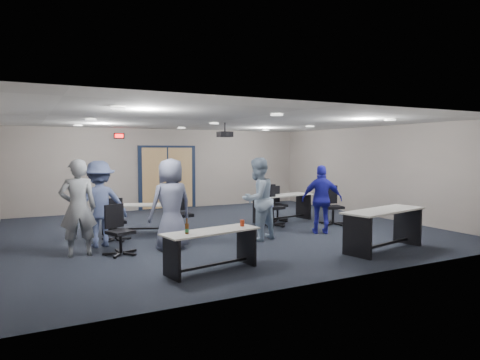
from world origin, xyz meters
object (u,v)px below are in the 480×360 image
chair_loose_right (333,205)px  person_back (99,204)px  chair_back_d (278,204)px  person_navy (322,199)px  table_front_right (384,222)px  chair_back_a (116,220)px  person_plaid (171,204)px  table_back_left (137,213)px  person_gray (78,208)px  table_front_left (211,243)px  chair_back_c (273,206)px  person_lightblue (258,199)px  chair_back_b (180,213)px  table_back_right (283,203)px  chair_loose_left (120,230)px

chair_loose_right → person_back: bearing=-169.0°
chair_back_d → person_navy: (0.01, -1.96, 0.33)m
table_front_right → chair_back_a: chair_back_a is taller
table_front_right → person_plaid: size_ratio=1.15×
table_front_right → person_back: person_back is taller
table_back_left → chair_back_a: (-0.65, -0.74, -0.01)m
person_gray → person_navy: person_gray is taller
table_front_right → chair_loose_right: (0.99, 2.76, -0.04)m
table_front_left → person_back: bearing=106.0°
person_navy → person_back: person_back is taller
chair_back_c → person_lightblue: (-1.22, -1.35, 0.37)m
chair_back_b → person_gray: person_gray is taller
chair_back_b → chair_back_c: size_ratio=1.01×
chair_back_b → person_plaid: size_ratio=0.59×
chair_back_d → person_plaid: (-3.71, -1.91, 0.43)m
person_lightblue → table_front_right: bearing=111.3°
table_back_left → chair_back_d: bearing=19.8°
person_lightblue → person_back: size_ratio=1.03×
chair_back_b → person_gray: (-2.32, -0.90, 0.37)m
chair_back_c → person_navy: bearing=-71.7°
table_back_left → table_back_right: size_ratio=0.93×
table_back_right → person_navy: bearing=-103.1°
chair_loose_left → table_back_right: bearing=-1.0°
table_front_left → chair_back_c: (3.08, 3.09, 0.07)m
table_front_left → person_back: person_back is taller
chair_back_d → chair_loose_left: size_ratio=1.02×
table_back_left → person_lightblue: 3.05m
table_front_right → person_navy: 1.97m
chair_back_c → person_plaid: person_plaid is taller
chair_back_c → person_gray: person_gray is taller
chair_back_d → person_navy: 1.99m
person_navy → person_back: bearing=18.5°
chair_back_a → chair_back_b: (1.43, -0.17, 0.08)m
chair_back_d → person_navy: bearing=-92.6°
chair_back_a → chair_back_d: 4.59m
table_back_right → person_plaid: 4.29m
chair_loose_left → person_gray: 0.88m
table_front_left → chair_back_b: 2.98m
person_gray → person_back: person_gray is taller
chair_loose_right → table_front_right: bearing=-97.2°
person_gray → person_back: size_ratio=1.03×
table_front_left → person_navy: 4.02m
chair_back_d → chair_loose_right: (1.03, -1.15, 0.03)m
table_back_right → person_back: bearing=-179.0°
chair_back_d → chair_loose_right: chair_loose_right is taller
table_back_right → person_lightblue: person_lightblue is taller
table_front_right → person_back: 5.79m
chair_back_c → person_plaid: 3.47m
chair_back_a → table_back_left: bearing=49.2°
person_navy → table_back_right: bearing=-64.0°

